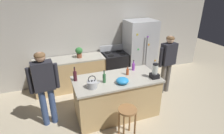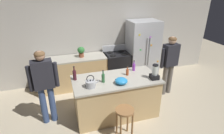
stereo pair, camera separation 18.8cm
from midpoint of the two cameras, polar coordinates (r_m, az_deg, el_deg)
The scene contains 17 objects.
ground_plane at distance 4.45m, azimuth 2.43°, elevation -14.31°, with size 14.00×14.00×0.00m, color beige.
back_wall at distance 5.55m, azimuth -4.11°, elevation 9.25°, with size 8.00×0.10×2.70m, color #BCB7AD.
kitchen_island at distance 4.18m, azimuth 2.54°, elevation -9.30°, with size 1.89×0.92×0.93m.
back_counter_run at distance 5.36m, azimuth -11.18°, elevation -1.82°, with size 2.00×0.64×0.93m.
refrigerator at distance 5.72m, azimuth 10.45°, elevation 5.00°, with size 0.90×0.73×1.87m.
stove_range at distance 5.60m, azimuth 2.53°, elevation -0.10°, with size 0.76×0.65×1.11m.
person_by_island_left at distance 3.89m, azimuth -19.37°, elevation -4.30°, with size 0.60×0.26×1.66m.
person_by_sink_right at distance 5.00m, azimuth 18.79°, elevation 1.94°, with size 0.60×0.27×1.63m.
bar_stool at distance 3.57m, azimuth 5.57°, elevation -15.10°, with size 0.36×0.36×0.66m.
potted_plant at distance 5.15m, azimuth -8.70°, elevation 4.94°, with size 0.20×0.20×0.30m.
blender_appliance at distance 4.00m, azimuth 14.63°, elevation -1.83°, with size 0.17×0.17×0.34m.
bottle_wine at distance 3.91m, azimuth -10.38°, elevation -2.47°, with size 0.08×0.08×0.32m.
bottle_soda at distance 4.32m, azimuth 8.13°, elevation 0.01°, with size 0.07×0.07×0.26m.
bottle_olive_oil at distance 3.76m, azimuth -1.37°, elevation -3.44°, with size 0.07×0.07×0.28m.
bottle_cooking_sauce at distance 4.09m, azimuth 6.19°, elevation -1.56°, with size 0.06×0.06×0.22m.
mixing_bowl at distance 3.74m, azimuth 4.38°, elevation -4.41°, with size 0.26×0.26×0.12m, color #268CD8.
tea_kettle at distance 3.60m, azimuth -5.27°, elevation -5.28°, with size 0.28×0.20×0.27m.
Camera 2 is at (-1.11, -3.31, 2.76)m, focal length 28.97 mm.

